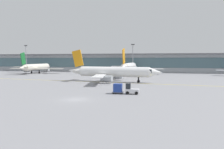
% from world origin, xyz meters
% --- Properties ---
extents(ground_plane, '(400.00, 400.00, 0.00)m').
position_xyz_m(ground_plane, '(0.00, 0.00, 0.00)').
color(ground_plane, gray).
extents(taxiway_centreline_stripe, '(109.41, 12.10, 0.01)m').
position_xyz_m(taxiway_centreline_stripe, '(0.06, 27.92, 0.00)').
color(taxiway_centreline_stripe, yellow).
rests_on(taxiway_centreline_stripe, ground_plane).
extents(terminal_concourse, '(177.95, 11.00, 9.60)m').
position_xyz_m(terminal_concourse, '(0.00, 84.06, 4.92)').
color(terminal_concourse, '#B2B7BC').
rests_on(terminal_concourse, ground_plane).
extents(gate_airplane_0, '(27.26, 29.36, 9.72)m').
position_xyz_m(gate_airplane_0, '(-44.94, 61.88, 2.92)').
color(gate_airplane_0, silver).
rests_on(gate_airplane_0, ground_plane).
extents(gate_airplane_1, '(30.95, 33.19, 11.02)m').
position_xyz_m(gate_airplane_1, '(-0.60, 64.56, 3.30)').
color(gate_airplane_1, white).
rests_on(gate_airplane_1, ground_plane).
extents(taxiing_regional_jet, '(29.38, 27.16, 9.73)m').
position_xyz_m(taxiing_regional_jet, '(-0.31, 29.96, 2.92)').
color(taxiing_regional_jet, white).
rests_on(taxiing_regional_jet, ground_plane).
extents(baggage_tug, '(2.65, 1.71, 2.10)m').
position_xyz_m(baggage_tug, '(8.20, 7.85, 0.89)').
color(baggage_tug, silver).
rests_on(baggage_tug, ground_plane).
extents(cargo_dolly_lead, '(2.16, 1.68, 1.94)m').
position_xyz_m(cargo_dolly_lead, '(5.62, 7.75, 1.05)').
color(cargo_dolly_lead, '#595B60').
rests_on(cargo_dolly_lead, ground_plane).
extents(apron_light_mast_0, '(1.80, 0.36, 14.48)m').
position_xyz_m(apron_light_mast_0, '(-59.55, 75.37, 7.93)').
color(apron_light_mast_0, gray).
rests_on(apron_light_mast_0, ground_plane).
extents(apron_light_mast_1, '(1.80, 0.36, 14.18)m').
position_xyz_m(apron_light_mast_1, '(-0.31, 75.30, 7.78)').
color(apron_light_mast_1, gray).
rests_on(apron_light_mast_1, ground_plane).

